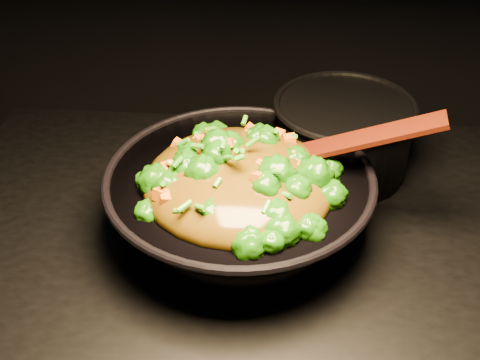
# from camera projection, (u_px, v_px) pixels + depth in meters

# --- Properties ---
(wok) EXTENTS (0.52, 0.52, 0.12)m
(wok) POSITION_uv_depth(u_px,v_px,m) (240.00, 205.00, 0.97)
(wok) COLOR black
(wok) RESTS_ON stovetop
(stir_fry) EXTENTS (0.34, 0.34, 0.10)m
(stir_fry) POSITION_uv_depth(u_px,v_px,m) (239.00, 159.00, 0.89)
(stir_fry) COLOR #1A5B06
(stir_fry) RESTS_ON wok
(spatula) EXTENTS (0.29, 0.07, 0.12)m
(spatula) POSITION_uv_depth(u_px,v_px,m) (346.00, 143.00, 0.92)
(spatula) COLOR #3A1206
(spatula) RESTS_ON wok
(back_pot) EXTENTS (0.29, 0.29, 0.14)m
(back_pot) POSITION_uv_depth(u_px,v_px,m) (342.00, 136.00, 1.12)
(back_pot) COLOR black
(back_pot) RESTS_ON stovetop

